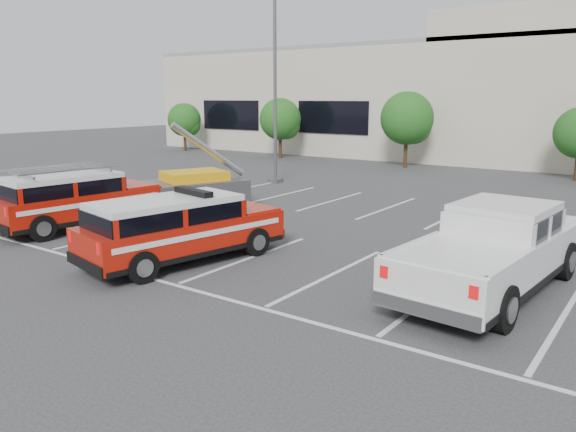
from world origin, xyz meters
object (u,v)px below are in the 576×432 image
object	(u,v)px
white_pickup	(493,258)
utility_rig	(192,192)
tree_far_left	(185,121)
tree_left	(282,121)
tree_mid_left	(408,120)
ladder_suv	(75,204)
light_pole_left	(275,83)
fire_chief_suv	(180,233)
convention_building	(532,94)

from	to	relation	value
white_pickup	utility_rig	xyz separation A→B (m)	(-12.87, 3.03, -0.11)
tree_far_left	tree_left	distance (m)	10.00
tree_mid_left	white_pickup	size ratio (longest dim) A/B	0.71
tree_far_left	utility_rig	size ratio (longest dim) A/B	0.85
tree_left	ladder_suv	distance (m)	23.91
tree_far_left	light_pole_left	bearing A→B (deg)	-30.71
light_pole_left	utility_rig	size ratio (longest dim) A/B	2.19
white_pickup	light_pole_left	bearing A→B (deg)	148.16
tree_far_left	fire_chief_suv	distance (m)	33.22
convention_building	utility_rig	bearing A→B (deg)	-103.54
convention_building	light_pole_left	bearing A→B (deg)	-112.39
ladder_suv	tree_left	bearing A→B (deg)	115.81
convention_building	fire_chief_suv	world-z (taller)	convention_building
fire_chief_suv	utility_rig	size ratio (longest dim) A/B	1.28
convention_building	light_pole_left	distance (m)	21.49
tree_mid_left	convention_building	bearing A→B (deg)	62.60
light_pole_left	white_pickup	world-z (taller)	light_pole_left
tree_far_left	ladder_suv	xyz separation A→B (m)	(17.57, -22.61, -1.64)
tree_mid_left	light_pole_left	bearing A→B (deg)	-107.10
convention_building	utility_rig	xyz separation A→B (m)	(-6.65, -27.63, -4.01)
convention_building	utility_rig	size ratio (longest dim) A/B	12.85
tree_left	ladder_suv	bearing A→B (deg)	-71.50
tree_left	white_pickup	world-z (taller)	tree_left
tree_far_left	utility_rig	world-z (taller)	tree_far_left
tree_left	utility_rig	size ratio (longest dim) A/B	0.95
fire_chief_suv	tree_far_left	bearing A→B (deg)	146.99
tree_far_left	utility_rig	xyz separation A→B (m)	(18.44, -17.81, -1.80)
tree_left	white_pickup	xyz separation A→B (m)	(21.30, -20.85, -1.96)
tree_left	fire_chief_suv	bearing A→B (deg)	-59.90
tree_left	ladder_suv	xyz separation A→B (m)	(7.57, -22.61, -1.91)
tree_far_left	tree_left	world-z (taller)	tree_left
utility_rig	light_pole_left	bearing A→B (deg)	123.16
white_pickup	utility_rig	distance (m)	13.22
light_pole_left	fire_chief_suv	world-z (taller)	light_pole_left
fire_chief_suv	light_pole_left	bearing A→B (deg)	128.26
white_pickup	utility_rig	bearing A→B (deg)	171.77
convention_building	fire_chief_suv	bearing A→B (deg)	-92.66
white_pickup	fire_chief_suv	bearing A→B (deg)	-156.90
white_pickup	ladder_suv	bearing A→B (deg)	-167.66
tree_mid_left	utility_rig	xyz separation A→B (m)	(-1.56, -17.81, -2.34)
fire_chief_suv	ladder_suv	distance (m)	6.03
tree_mid_left	ladder_suv	size ratio (longest dim) A/B	0.85
utility_rig	convention_building	bearing A→B (deg)	98.49
light_pole_left	ladder_suv	bearing A→B (deg)	-87.01
tree_left	tree_mid_left	bearing A→B (deg)	0.00
tree_mid_left	ladder_suv	world-z (taller)	tree_mid_left
tree_far_left	ladder_suv	distance (m)	28.67
tree_mid_left	white_pickup	bearing A→B (deg)	-61.53
tree_mid_left	ladder_suv	distance (m)	22.84
tree_far_left	utility_rig	bearing A→B (deg)	-44.01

